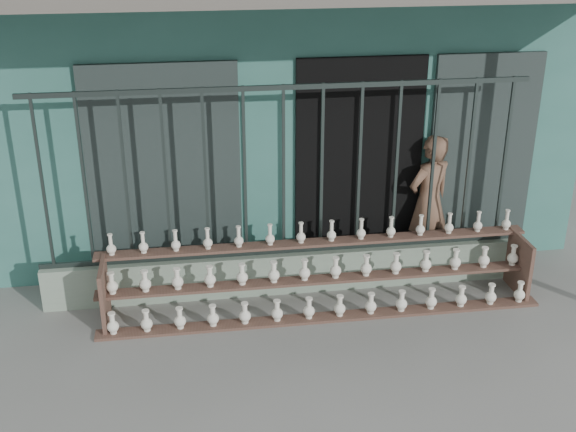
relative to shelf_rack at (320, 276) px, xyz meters
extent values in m
plane|color=slate|center=(-0.32, -0.88, -0.36)|extent=(60.00, 60.00, 0.00)
cube|color=#336D62|center=(-0.32, 3.42, 1.24)|extent=(7.00, 5.00, 3.20)
cube|color=black|center=(0.58, 0.94, 0.84)|extent=(1.40, 0.12, 2.40)
cube|color=#202B29|center=(-1.52, 0.90, 0.84)|extent=(1.60, 0.08, 2.40)
cube|color=#202B29|center=(1.98, 0.90, 0.84)|extent=(1.20, 0.08, 2.40)
cube|color=gray|center=(-0.32, 0.42, -0.14)|extent=(5.00, 0.20, 0.45)
cube|color=#283330|center=(-2.67, 0.42, 0.99)|extent=(0.03, 0.03, 1.80)
cube|color=#283330|center=(-2.27, 0.42, 0.99)|extent=(0.03, 0.03, 1.80)
cube|color=#283330|center=(-1.88, 0.42, 0.99)|extent=(0.03, 0.03, 1.80)
cube|color=#283330|center=(-1.49, 0.42, 0.99)|extent=(0.03, 0.03, 1.80)
cube|color=#283330|center=(-1.10, 0.42, 0.99)|extent=(0.03, 0.03, 1.80)
cube|color=#283330|center=(-0.71, 0.42, 0.99)|extent=(0.03, 0.03, 1.80)
cube|color=#283330|center=(-0.32, 0.42, 0.99)|extent=(0.03, 0.03, 1.80)
cube|color=#283330|center=(0.08, 0.42, 0.99)|extent=(0.03, 0.03, 1.80)
cube|color=#283330|center=(0.47, 0.42, 0.99)|extent=(0.03, 0.03, 1.80)
cube|color=#283330|center=(0.86, 0.42, 0.99)|extent=(0.03, 0.03, 1.80)
cube|color=#283330|center=(1.25, 0.42, 0.99)|extent=(0.03, 0.03, 1.80)
cube|color=#283330|center=(1.64, 0.42, 0.99)|extent=(0.03, 0.03, 1.80)
cube|color=#283330|center=(2.03, 0.42, 0.99)|extent=(0.03, 0.03, 1.80)
cube|color=#283330|center=(-0.32, 0.42, 1.86)|extent=(5.00, 0.04, 0.05)
cube|color=#283330|center=(-0.32, 0.42, 0.11)|extent=(5.00, 0.04, 0.05)
cube|color=brown|center=(0.00, -0.23, -0.35)|extent=(4.50, 0.18, 0.03)
cube|color=brown|center=(0.00, 0.02, -0.05)|extent=(4.50, 0.18, 0.03)
cube|color=brown|center=(0.00, 0.27, 0.25)|extent=(4.50, 0.18, 0.03)
cube|color=brown|center=(-2.15, 0.02, -0.04)|extent=(0.04, 0.55, 0.64)
cube|color=brown|center=(2.15, 0.02, -0.04)|extent=(0.04, 0.55, 0.64)
imported|color=brown|center=(1.37, 0.77, 0.42)|extent=(0.67, 0.57, 1.56)
camera|label=1|loc=(-1.29, -6.36, 3.46)|focal=45.00mm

